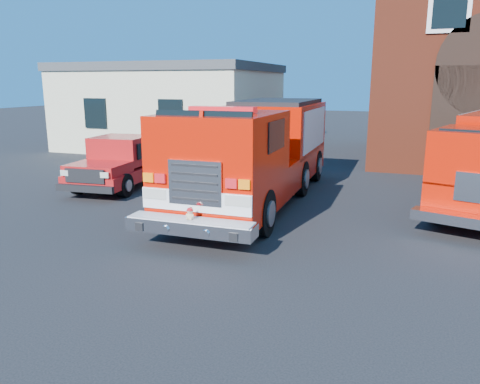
% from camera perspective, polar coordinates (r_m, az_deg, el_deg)
% --- Properties ---
extents(ground, '(100.00, 100.00, 0.00)m').
position_cam_1_polar(ground, '(10.69, 2.22, -5.41)').
color(ground, black).
rests_on(ground, ground).
extents(side_building, '(10.20, 8.20, 4.35)m').
position_cam_1_polar(side_building, '(25.70, -8.12, 10.38)').
color(side_building, beige).
rests_on(side_building, ground).
extents(fire_engine, '(2.78, 9.39, 2.88)m').
position_cam_1_polar(fire_engine, '(13.63, 2.23, 5.10)').
color(fire_engine, black).
rests_on(fire_engine, ground).
extents(pickup_truck, '(2.30, 5.27, 1.68)m').
position_cam_1_polar(pickup_truck, '(16.35, -13.70, 3.62)').
color(pickup_truck, black).
rests_on(pickup_truck, ground).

